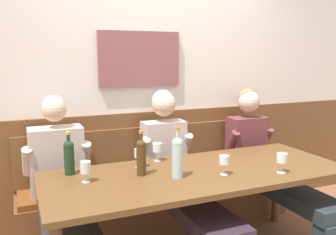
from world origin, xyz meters
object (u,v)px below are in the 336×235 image
object	(u,v)px
dining_table	(198,181)
wine_bottle_clear_water	(177,156)
wine_glass_right_end	(139,154)
wine_glass_by_bottle	(86,168)
wine_bottle_amber_mid	(141,156)
wine_glass_mid_right	(282,159)
wine_glass_near_bucket	(157,148)
wall_bench	(162,198)
wine_bottle_green_tall	(69,156)
wine_glass_mid_left	(224,160)
person_left_seat	(269,162)
person_right_seat	(181,174)
person_center_left_seat	(63,192)

from	to	relation	value
dining_table	wine_bottle_clear_water	world-z (taller)	wine_bottle_clear_water
wine_glass_right_end	wine_glass_by_bottle	bearing A→B (deg)	-158.75
wine_bottle_amber_mid	wine_glass_mid_right	xyz separation A→B (m)	(0.96, -0.35, -0.04)
dining_table	wine_bottle_clear_water	distance (m)	0.32
wine_glass_near_bucket	wall_bench	bearing A→B (deg)	62.06
wine_bottle_clear_water	wine_bottle_green_tall	xyz separation A→B (m)	(-0.69, 0.37, -0.02)
wine_glass_mid_left	wine_glass_mid_right	world-z (taller)	wine_glass_mid_right
wall_bench	wine_bottle_green_tall	xyz separation A→B (m)	(-0.89, -0.41, 0.62)
wine_bottle_amber_mid	wine_glass_mid_left	bearing A→B (deg)	-22.57
wine_glass_right_end	wall_bench	bearing A→B (deg)	50.32
person_left_seat	wine_glass_by_bottle	bearing A→B (deg)	-171.99
person_right_seat	wine_glass_by_bottle	xyz separation A→B (m)	(-0.82, -0.23, 0.23)
wine_bottle_clear_water	wine_glass_mid_left	distance (m)	0.35
person_left_seat	wine_glass_mid_left	world-z (taller)	person_left_seat
person_right_seat	person_left_seat	distance (m)	0.91
wall_bench	wine_glass_right_end	xyz separation A→B (m)	(-0.37, -0.45, 0.58)
wall_bench	person_left_seat	xyz separation A→B (m)	(0.92, -0.38, 0.35)
person_left_seat	wine_bottle_green_tall	world-z (taller)	person_left_seat
wine_glass_right_end	wine_glass_near_bucket	bearing A→B (deg)	28.87
person_center_left_seat	wine_glass_right_end	size ratio (longest dim) A/B	9.10
person_center_left_seat	wine_glass_mid_right	xyz separation A→B (m)	(1.48, -0.60, 0.25)
wine_glass_right_end	wine_glass_by_bottle	size ratio (longest dim) A/B	1.00
person_right_seat	person_left_seat	world-z (taller)	person_right_seat
person_center_left_seat	person_right_seat	distance (m)	0.94
person_left_seat	wine_glass_mid_right	distance (m)	0.74
wine_glass_right_end	wine_glass_by_bottle	distance (m)	0.47
wine_glass_near_bucket	wine_bottle_green_tall	bearing A→B (deg)	-174.95
person_left_seat	wine_glass_right_end	xyz separation A→B (m)	(-1.29, -0.07, 0.23)
wine_glass_near_bucket	wine_glass_right_end	bearing A→B (deg)	-151.13
wine_bottle_green_tall	wine_glass_mid_right	bearing A→B (deg)	-21.73
wine_glass_near_bucket	wine_glass_mid_right	world-z (taller)	wine_glass_near_bucket
person_right_seat	dining_table	bearing A→B (deg)	-91.18
wall_bench	wine_glass_mid_right	xyz separation A→B (m)	(0.54, -0.98, 0.58)
wine_bottle_clear_water	wine_bottle_amber_mid	world-z (taller)	wine_bottle_clear_water
dining_table	person_center_left_seat	xyz separation A→B (m)	(-0.94, 0.33, -0.07)
person_left_seat	wine_glass_mid_left	distance (m)	0.95
person_right_seat	person_center_left_seat	bearing A→B (deg)	179.58
wine_glass_right_end	wine_glass_near_bucket	size ratio (longest dim) A/B	0.98
person_center_left_seat	wine_bottle_clear_water	bearing A→B (deg)	-28.37
wine_bottle_amber_mid	wine_glass_mid_left	distance (m)	0.59
wine_bottle_green_tall	wine_glass_near_bucket	distance (m)	0.71
wall_bench	person_left_seat	world-z (taller)	person_left_seat
wine_bottle_green_tall	person_center_left_seat	bearing A→B (deg)	150.73
dining_table	wine_bottle_amber_mid	size ratio (longest dim) A/B	6.95
wall_bench	wine_glass_by_bottle	xyz separation A→B (m)	(-0.81, -0.62, 0.58)
wine_bottle_green_tall	wine_glass_right_end	size ratio (longest dim) A/B	2.16
wine_glass_mid_left	wine_glass_by_bottle	world-z (taller)	wine_glass_by_bottle
wine_bottle_amber_mid	wine_glass_by_bottle	bearing A→B (deg)	179.24
dining_table	person_right_seat	xyz separation A→B (m)	(0.01, 0.32, -0.05)
person_center_left_seat	wine_glass_near_bucket	world-z (taller)	person_center_left_seat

